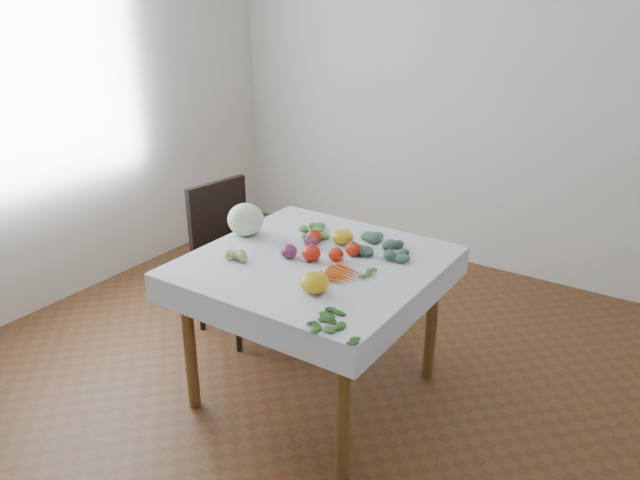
% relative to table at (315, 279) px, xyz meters
% --- Properties ---
extents(ground, '(4.00, 4.00, 0.00)m').
position_rel_table_xyz_m(ground, '(0.00, 0.00, -0.65)').
color(ground, '#55381A').
extents(back_wall, '(4.00, 0.04, 2.70)m').
position_rel_table_xyz_m(back_wall, '(0.00, 2.00, 0.70)').
color(back_wall, beige).
rests_on(back_wall, ground).
extents(left_wall, '(0.04, 4.00, 2.70)m').
position_rel_table_xyz_m(left_wall, '(-2.00, 0.00, 0.70)').
color(left_wall, beige).
rests_on(left_wall, ground).
extents(table, '(1.00, 1.00, 0.75)m').
position_rel_table_xyz_m(table, '(0.00, 0.00, 0.00)').
color(table, brown).
rests_on(table, ground).
extents(tablecloth, '(1.12, 1.12, 0.01)m').
position_rel_table_xyz_m(tablecloth, '(0.00, 0.00, 0.10)').
color(tablecloth, white).
rests_on(tablecloth, table).
extents(chair, '(0.48, 0.48, 0.91)m').
position_rel_table_xyz_m(chair, '(-0.81, 0.29, -0.13)').
color(chair, black).
rests_on(chair, ground).
extents(cabbage, '(0.24, 0.24, 0.17)m').
position_rel_table_xyz_m(cabbage, '(-0.48, 0.06, 0.19)').
color(cabbage, silver).
rests_on(cabbage, tablecloth).
extents(tomato_a, '(0.08, 0.08, 0.06)m').
position_rel_table_xyz_m(tomato_a, '(0.09, 0.05, 0.13)').
color(tomato_a, red).
rests_on(tomato_a, tablecloth).
extents(tomato_b, '(0.10, 0.10, 0.07)m').
position_rel_table_xyz_m(tomato_b, '(-0.12, 0.17, 0.14)').
color(tomato_b, red).
rests_on(tomato_b, tablecloth).
extents(tomato_c, '(0.11, 0.11, 0.08)m').
position_rel_table_xyz_m(tomato_c, '(-0.01, -0.02, 0.14)').
color(tomato_c, red).
rests_on(tomato_c, tablecloth).
extents(tomato_d, '(0.10, 0.10, 0.07)m').
position_rel_table_xyz_m(tomato_d, '(0.13, 0.14, 0.14)').
color(tomato_d, red).
rests_on(tomato_d, tablecloth).
extents(heirloom_back, '(0.13, 0.13, 0.08)m').
position_rel_table_xyz_m(heirloom_back, '(0.01, 0.24, 0.14)').
color(heirloom_back, orange).
rests_on(heirloom_back, tablecloth).
extents(heirloom_front, '(0.16, 0.16, 0.09)m').
position_rel_table_xyz_m(heirloom_front, '(0.19, -0.28, 0.15)').
color(heirloom_front, orange).
rests_on(heirloom_front, tablecloth).
extents(onion_a, '(0.09, 0.09, 0.06)m').
position_rel_table_xyz_m(onion_a, '(-0.10, 0.12, 0.13)').
color(onion_a, '#51173B').
rests_on(onion_a, tablecloth).
extents(onion_b, '(0.09, 0.09, 0.07)m').
position_rel_table_xyz_m(onion_b, '(-0.12, -0.05, 0.14)').
color(onion_b, '#51173B').
rests_on(onion_b, tablecloth).
extents(tomatillo_cluster, '(0.15, 0.10, 0.04)m').
position_rel_table_xyz_m(tomatillo_cluster, '(-0.31, -0.22, 0.12)').
color(tomatillo_cluster, '#98AF65').
rests_on(tomatillo_cluster, tablecloth).
extents(carrot_bunch, '(0.18, 0.20, 0.03)m').
position_rel_table_xyz_m(carrot_bunch, '(0.22, -0.09, 0.12)').
color(carrot_bunch, '#CE4E16').
rests_on(carrot_bunch, tablecloth).
extents(kale_bunch, '(0.30, 0.24, 0.04)m').
position_rel_table_xyz_m(kale_bunch, '(0.21, 0.28, 0.12)').
color(kale_bunch, '#3D6350').
rests_on(kale_bunch, tablecloth).
extents(basil_bunch, '(0.27, 0.19, 0.01)m').
position_rel_table_xyz_m(basil_bunch, '(0.45, -0.46, 0.11)').
color(basil_bunch, '#215219').
rests_on(basil_bunch, tablecloth).
extents(dill_bunch, '(0.28, 0.20, 0.03)m').
position_rel_table_xyz_m(dill_bunch, '(-0.19, 0.28, 0.12)').
color(dill_bunch, '#4D863D').
rests_on(dill_bunch, tablecloth).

